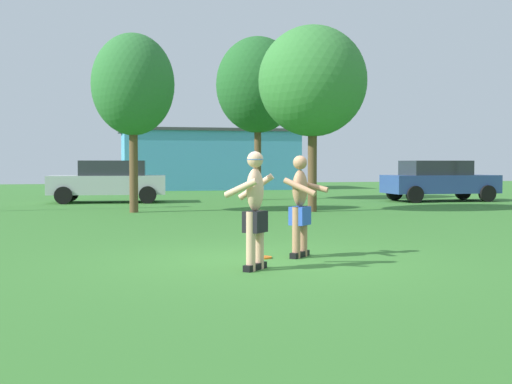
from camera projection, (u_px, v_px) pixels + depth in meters
ground_plane at (266, 261)px, 10.31m from camera, size 80.00×80.00×0.00m
player_with_cap at (255, 205)px, 9.45m from camera, size 0.75×0.71×1.66m
player_in_blue at (300, 204)px, 10.73m from camera, size 0.78×0.75×1.61m
frisbee at (263, 257)px, 10.65m from camera, size 0.28×0.28×0.03m
car_silver_mid_lot at (109, 181)px, 25.61m from camera, size 4.45×2.35×1.58m
car_blue_far_end at (439, 180)px, 26.48m from camera, size 4.30×2.03×1.58m
outbuilding_behind_lot at (208, 159)px, 39.08m from camera, size 10.07×5.29×3.39m
tree_left_field at (133, 85)px, 20.34m from camera, size 2.48×2.48×5.37m
tree_behind_players at (258, 85)px, 27.31m from camera, size 3.35×3.35×6.56m
tree_near_building at (313, 82)px, 20.67m from camera, size 3.31×3.31×5.66m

